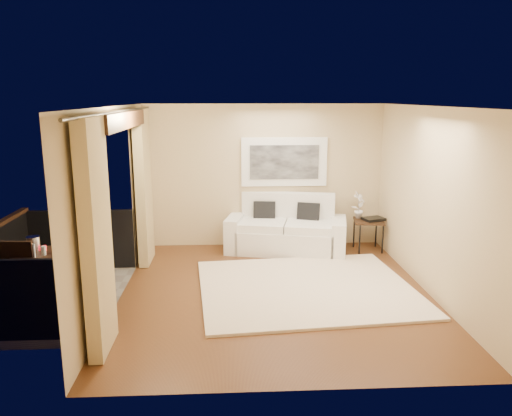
{
  "coord_description": "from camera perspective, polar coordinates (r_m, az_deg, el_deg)",
  "views": [
    {
      "loc": [
        -0.65,
        -6.87,
        2.84
      ],
      "look_at": [
        -0.22,
        1.06,
        1.05
      ],
      "focal_mm": 35.0,
      "sensor_mm": 36.0,
      "label": 1
    }
  ],
  "objects": [
    {
      "name": "artwork",
      "position": [
        9.47,
        3.25,
        5.28
      ],
      "size": [
        1.62,
        0.07,
        0.92
      ],
      "color": "white",
      "rests_on": "room_shell"
    },
    {
      "name": "bistro_table",
      "position": [
        7.26,
        -23.44,
        -5.37
      ],
      "size": [
        0.77,
        0.77,
        0.8
      ],
      "rotation": [
        0.0,
        0.0,
        0.15
      ],
      "color": "black",
      "rests_on": "balcony"
    },
    {
      "name": "curtains",
      "position": [
        7.18,
        -14.73,
        0.19
      ],
      "size": [
        0.16,
        4.8,
        2.64
      ],
      "color": "tan",
      "rests_on": "ground"
    },
    {
      "name": "vase",
      "position": [
        7.06,
        -24.04,
        -4.47
      ],
      "size": [
        0.04,
        0.04,
        0.18
      ],
      "primitive_type": "cylinder",
      "color": "white",
      "rests_on": "bistro_table"
    },
    {
      "name": "sofa",
      "position": [
        9.36,
        3.49,
        -2.63
      ],
      "size": [
        2.32,
        1.36,
        1.05
      ],
      "rotation": [
        0.0,
        0.0,
        -0.21
      ],
      "color": "white",
      "rests_on": "floor"
    },
    {
      "name": "ice_bucket",
      "position": [
        7.35,
        -24.1,
        -3.76
      ],
      "size": [
        0.18,
        0.18,
        0.2
      ],
      "primitive_type": "cylinder",
      "color": "white",
      "rests_on": "bistro_table"
    },
    {
      "name": "rug",
      "position": [
        7.64,
        5.73,
        -9.03
      ],
      "size": [
        3.38,
        3.01,
        0.04
      ],
      "primitive_type": "cube",
      "rotation": [
        0.0,
        0.0,
        0.09
      ],
      "color": "#F4E1C4",
      "rests_on": "floor"
    },
    {
      "name": "glass_a",
      "position": [
        7.12,
        -23.11,
        -4.5
      ],
      "size": [
        0.06,
        0.06,
        0.12
      ],
      "primitive_type": "cylinder",
      "color": "white",
      "rests_on": "bistro_table"
    },
    {
      "name": "room_shell",
      "position": [
        7.03,
        -15.44,
        9.65
      ],
      "size": [
        5.0,
        6.4,
        5.0
      ],
      "color": "white",
      "rests_on": "ground"
    },
    {
      "name": "floor",
      "position": [
        7.46,
        2.19,
        -9.68
      ],
      "size": [
        5.0,
        5.0,
        0.0
      ],
      "primitive_type": "plane",
      "color": "brown",
      "rests_on": "ground"
    },
    {
      "name": "orchid",
      "position": [
        9.53,
        11.68,
        0.33
      ],
      "size": [
        0.32,
        0.32,
        0.52
      ],
      "primitive_type": "imported",
      "rotation": [
        0.0,
        0.0,
        0.76
      ],
      "color": "white",
      "rests_on": "side_table"
    },
    {
      "name": "candle",
      "position": [
        7.32,
        -23.04,
        -4.25
      ],
      "size": [
        0.06,
        0.06,
        0.07
      ],
      "primitive_type": "cylinder",
      "color": "red",
      "rests_on": "bistro_table"
    },
    {
      "name": "glass_b",
      "position": [
        7.15,
        -21.92,
        -4.32
      ],
      "size": [
        0.06,
        0.06,
        0.12
      ],
      "primitive_type": "cylinder",
      "color": "silver",
      "rests_on": "bistro_table"
    },
    {
      "name": "tray",
      "position": [
        9.51,
        13.27,
        -1.22
      ],
      "size": [
        0.45,
        0.39,
        0.05
      ],
      "primitive_type": "cube",
      "rotation": [
        0.0,
        0.0,
        0.33
      ],
      "color": "black",
      "rests_on": "side_table"
    },
    {
      "name": "balcony",
      "position": [
        7.83,
        -22.93,
        -8.22
      ],
      "size": [
        1.81,
        2.6,
        1.17
      ],
      "color": "#605B56",
      "rests_on": "ground"
    },
    {
      "name": "balcony_chair_near",
      "position": [
        7.2,
        -25.82,
        -6.87
      ],
      "size": [
        0.46,
        0.46,
        1.0
      ],
      "rotation": [
        0.0,
        0.0,
        -0.06
      ],
      "color": "black",
      "rests_on": "balcony"
    },
    {
      "name": "balcony_chair_far",
      "position": [
        8.26,
        -19.4,
        -3.66
      ],
      "size": [
        0.48,
        0.49,
        1.06
      ],
      "rotation": [
        0.0,
        0.0,
        3.2
      ],
      "color": "black",
      "rests_on": "balcony"
    },
    {
      "name": "side_table",
      "position": [
        9.52,
        12.76,
        -1.69
      ],
      "size": [
        0.61,
        0.61,
        0.58
      ],
      "rotation": [
        0.0,
        0.0,
        -0.16
      ],
      "color": "black",
      "rests_on": "floor"
    }
  ]
}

